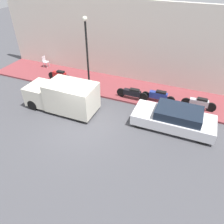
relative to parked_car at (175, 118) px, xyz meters
name	(u,v)px	position (x,y,z in m)	size (l,w,h in m)	color
ground_plane	(82,126)	(-1.87, 4.74, -0.61)	(60.00, 60.00, 0.00)	#47474C
sidewalk	(114,87)	(2.90, 4.74, -0.54)	(3.18, 19.55, 0.12)	brown
building_facade	(123,42)	(4.63, 4.74, 2.19)	(0.30, 19.55, 5.59)	silver
parked_car	(175,118)	(0.00, 0.00, 0.00)	(1.82, 4.36, 1.24)	silver
delivery_van	(62,96)	(-0.80, 6.58, 0.33)	(1.80, 4.40, 1.85)	silver
motorcycle_black	(132,93)	(1.78, 2.99, -0.07)	(0.30, 2.10, 0.74)	black
motorcycle_red	(60,75)	(2.15, 8.79, -0.06)	(0.30, 1.95, 0.79)	#B21E1E
scooter_silver	(199,103)	(2.17, -1.11, -0.06)	(0.30, 2.03, 0.77)	#B7B7BF
motorcycle_blue	(158,96)	(2.11, 1.35, -0.07)	(0.30, 2.14, 0.76)	navy
streetlamp	(87,49)	(1.57, 6.00, 2.51)	(0.29, 0.29, 4.90)	black
cafe_chair	(45,61)	(3.83, 11.32, 0.03)	(0.40, 0.40, 0.90)	silver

